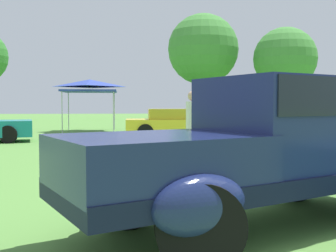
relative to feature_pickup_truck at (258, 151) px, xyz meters
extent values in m
plane|color=#568C3D|center=(0.57, -0.04, -0.87)|extent=(120.00, 120.00, 0.00)
cube|color=black|center=(-0.04, -0.02, -0.31)|extent=(4.67, 3.13, 0.20)
cube|color=navy|center=(1.18, 0.53, 0.07)|extent=(1.95, 1.67, 0.60)
cube|color=navy|center=(0.07, 0.03, 0.31)|extent=(1.53, 1.69, 1.04)
cube|color=black|center=(0.07, 0.03, 0.61)|extent=(1.46, 1.68, 0.40)
cube|color=navy|center=(-1.19, -0.53, -0.01)|extent=(2.35, 2.08, 0.48)
ellipsoid|color=navy|center=(0.96, 1.22, -0.31)|extent=(0.99, 0.70, 0.52)
ellipsoid|color=navy|center=(-1.48, 0.13, -0.31)|extent=(0.99, 0.70, 0.52)
ellipsoid|color=navy|center=(-0.90, -1.19, -0.31)|extent=(0.99, 0.70, 0.52)
cylinder|color=black|center=(0.96, 1.22, -0.49)|extent=(0.76, 0.24, 0.76)
cylinder|color=black|center=(-1.48, 0.13, -0.49)|extent=(0.76, 0.24, 0.76)
cylinder|color=black|center=(-0.90, -1.19, -0.49)|extent=(0.76, 0.24, 0.76)
cylinder|color=black|center=(-5.61, 10.93, -0.55)|extent=(0.64, 0.22, 0.64)
cube|color=yellow|center=(0.55, 12.35, -0.37)|extent=(3.87, 1.80, 0.60)
cube|color=gold|center=(0.40, 12.36, 0.13)|extent=(1.72, 1.50, 0.44)
cylinder|color=black|center=(1.67, 11.54, -0.55)|extent=(0.64, 0.22, 0.64)
cylinder|color=black|center=(-0.62, 11.62, -0.55)|extent=(0.64, 0.22, 0.64)
cylinder|color=#383838|center=(-0.01, 4.15, -0.44)|extent=(0.16, 0.16, 0.86)
cylinder|color=#383838|center=(-0.01, 4.35, -0.44)|extent=(0.16, 0.16, 0.86)
cube|color=silver|center=(-0.01, 4.25, 0.29)|extent=(0.24, 0.40, 0.60)
sphere|color=tan|center=(-0.01, 4.25, 0.71)|extent=(0.22, 0.22, 0.22)
cylinder|color=#283351|center=(3.22, 9.25, -0.44)|extent=(0.16, 0.16, 0.86)
cylinder|color=#283351|center=(3.41, 9.30, -0.44)|extent=(0.16, 0.16, 0.86)
cube|color=#336BB2|center=(3.31, 9.28, 0.29)|extent=(0.45, 0.34, 0.60)
sphere|color=tan|center=(3.31, 9.28, 0.71)|extent=(0.22, 0.22, 0.22)
cylinder|color=#B7B7BC|center=(-1.93, 18.74, 0.16)|extent=(0.05, 0.05, 2.05)
cylinder|color=#B7B7BC|center=(-1.93, 16.23, 0.16)|extent=(0.05, 0.05, 2.05)
cylinder|color=#B7B7BC|center=(-4.44, 18.74, 0.16)|extent=(0.05, 0.05, 2.05)
cylinder|color=#B7B7BC|center=(-4.44, 16.23, 0.16)|extent=(0.05, 0.05, 2.05)
cube|color=#2D429E|center=(-3.19, 17.49, 1.23)|extent=(2.79, 2.79, 0.10)
pyramid|color=#2D429E|center=(-3.19, 17.49, 1.65)|extent=(2.73, 2.73, 0.38)
cylinder|color=#B7B7BC|center=(5.55, 19.87, 0.16)|extent=(0.05, 0.05, 2.05)
cylinder|color=#B7B7BC|center=(5.55, 17.38, 0.16)|extent=(0.05, 0.05, 2.05)
cylinder|color=#B7B7BC|center=(3.06, 19.87, 0.16)|extent=(0.05, 0.05, 2.05)
cylinder|color=#B7B7BC|center=(3.06, 17.38, 0.16)|extent=(0.05, 0.05, 2.05)
cube|color=silver|center=(4.31, 18.63, 1.23)|extent=(2.76, 2.76, 0.10)
pyramid|color=silver|center=(4.31, 18.63, 1.65)|extent=(2.71, 2.71, 0.38)
cylinder|color=#47331E|center=(6.11, 34.04, 1.52)|extent=(0.44, 0.44, 4.77)
sphere|color=#428938|center=(6.11, 34.04, 5.72)|extent=(6.62, 6.62, 6.62)
cylinder|color=#47331E|center=(12.84, 30.84, 1.09)|extent=(0.44, 0.44, 3.92)
sphere|color=#428938|center=(12.84, 30.84, 4.57)|extent=(5.54, 5.54, 5.54)
camera|label=1|loc=(-1.54, -4.53, 0.53)|focal=44.27mm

